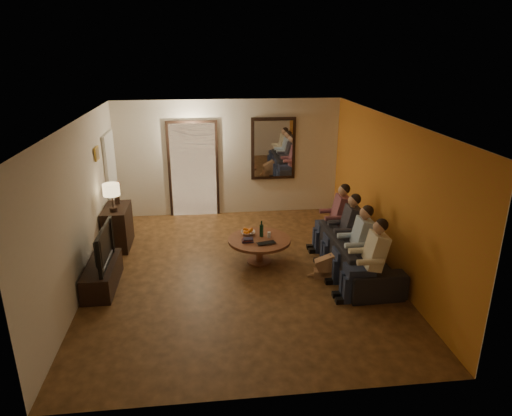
{
  "coord_description": "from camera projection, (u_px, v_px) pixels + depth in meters",
  "views": [
    {
      "loc": [
        -0.55,
        -7.02,
        3.66
      ],
      "look_at": [
        0.3,
        0.3,
        1.05
      ],
      "focal_mm": 32.0,
      "sensor_mm": 36.0,
      "label": 1
    }
  ],
  "objects": [
    {
      "name": "white_door",
      "position": [
        112.0,
        182.0,
        9.4
      ],
      "size": [
        0.06,
        0.85,
        2.04
      ],
      "primitive_type": "cube",
      "color": "white",
      "rests_on": "floor"
    },
    {
      "name": "tv_stand",
      "position": [
        102.0,
        275.0,
        7.31
      ],
      "size": [
        0.45,
        1.21,
        0.4
      ],
      "primitive_type": "cube",
      "color": "black",
      "rests_on": "floor"
    },
    {
      "name": "mirror_frame",
      "position": [
        273.0,
        149.0,
        10.24
      ],
      "size": [
        1.0,
        0.05,
        1.4
      ],
      "primitive_type": "cube",
      "color": "black",
      "rests_on": "back_wall"
    },
    {
      "name": "front_wall",
      "position": [
        264.0,
        294.0,
        4.61
      ],
      "size": [
        5.0,
        0.02,
        2.6
      ],
      "primitive_type": "cube",
      "color": "beige",
      "rests_on": "floor"
    },
    {
      "name": "dresser",
      "position": [
        118.0,
        227.0,
        8.74
      ],
      "size": [
        0.45,
        0.9,
        0.8
      ],
      "primitive_type": "cube",
      "color": "black",
      "rests_on": "floor"
    },
    {
      "name": "right_wall",
      "position": [
        387.0,
        195.0,
        7.69
      ],
      "size": [
        0.02,
        6.0,
        2.6
      ],
      "primitive_type": "cube",
      "color": "beige",
      "rests_on": "floor"
    },
    {
      "name": "fridge_glimpse",
      "position": [
        205.0,
        176.0,
        10.29
      ],
      "size": [
        0.45,
        0.03,
        1.7
      ],
      "primitive_type": "cube",
      "color": "silver",
      "rests_on": "floor"
    },
    {
      "name": "back_wall",
      "position": [
        229.0,
        158.0,
        10.23
      ],
      "size": [
        5.0,
        0.02,
        2.6
      ],
      "primitive_type": "cube",
      "color": "beige",
      "rests_on": "floor"
    },
    {
      "name": "person_c",
      "position": [
        346.0,
        232.0,
        7.96
      ],
      "size": [
        0.6,
        0.4,
        1.2
      ],
      "primitive_type": null,
      "color": "tan",
      "rests_on": "sofa"
    },
    {
      "name": "person_a",
      "position": [
        370.0,
        263.0,
        6.84
      ],
      "size": [
        0.6,
        0.4,
        1.2
      ],
      "primitive_type": null,
      "color": "tan",
      "rests_on": "sofa"
    },
    {
      "name": "orange_accent",
      "position": [
        387.0,
        195.0,
        7.69
      ],
      "size": [
        0.01,
        6.0,
        2.6
      ],
      "primitive_type": "cube",
      "color": "orange",
      "rests_on": "right_wall"
    },
    {
      "name": "ceiling",
      "position": [
        239.0,
        120.0,
        6.99
      ],
      "size": [
        5.0,
        6.0,
        0.01
      ],
      "primitive_type": "cube",
      "color": "white",
      "rests_on": "back_wall"
    },
    {
      "name": "dog",
      "position": [
        330.0,
        263.0,
        7.56
      ],
      "size": [
        0.6,
        0.35,
        0.56
      ],
      "primitive_type": null,
      "rotation": [
        0.0,
        0.0,
        -0.2
      ],
      "color": "#9B7047",
      "rests_on": "floor"
    },
    {
      "name": "person_b",
      "position": [
        357.0,
        247.0,
        7.4
      ],
      "size": [
        0.6,
        0.4,
        1.2
      ],
      "primitive_type": null,
      "color": "tan",
      "rests_on": "sofa"
    },
    {
      "name": "laptop",
      "position": [
        267.0,
        244.0,
        7.82
      ],
      "size": [
        0.37,
        0.28,
        0.03
      ],
      "primitive_type": "imported",
      "rotation": [
        0.0,
        0.0,
        0.23
      ],
      "color": "black",
      "rests_on": "coffee_table"
    },
    {
      "name": "art_canvas",
      "position": [
        97.0,
        154.0,
        8.19
      ],
      "size": [
        0.01,
        0.22,
        0.18
      ],
      "primitive_type": "cube",
      "color": "brown",
      "rests_on": "left_wall"
    },
    {
      "name": "wine_bottle",
      "position": [
        261.0,
        228.0,
        8.12
      ],
      "size": [
        0.07,
        0.07,
        0.31
      ],
      "primitive_type": null,
      "color": "black",
      "rests_on": "coffee_table"
    },
    {
      "name": "door_trim",
      "position": [
        193.0,
        170.0,
        10.2
      ],
      "size": [
        1.12,
        0.04,
        2.22
      ],
      "primitive_type": "cube",
      "color": "black",
      "rests_on": "floor"
    },
    {
      "name": "framed_art",
      "position": [
        97.0,
        154.0,
        8.19
      ],
      "size": [
        0.03,
        0.28,
        0.24
      ],
      "primitive_type": "cube",
      "color": "#B28C33",
      "rests_on": "left_wall"
    },
    {
      "name": "coffee_table",
      "position": [
        259.0,
        250.0,
        8.15
      ],
      "size": [
        1.27,
        1.27,
        0.45
      ],
      "primitive_type": "cylinder",
      "rotation": [
        0.0,
        0.0,
        0.16
      ],
      "color": "brown",
      "rests_on": "floor"
    },
    {
      "name": "table_lamp",
      "position": [
        112.0,
        198.0,
        8.31
      ],
      "size": [
        0.3,
        0.3,
        0.54
      ],
      "primitive_type": null,
      "color": "beige",
      "rests_on": "dresser"
    },
    {
      "name": "wine_glass",
      "position": [
        269.0,
        235.0,
        8.12
      ],
      "size": [
        0.06,
        0.06,
        0.1
      ],
      "primitive_type": "cylinder",
      "color": "silver",
      "rests_on": "coffee_table"
    },
    {
      "name": "floor",
      "position": [
        241.0,
        272.0,
        7.86
      ],
      "size": [
        5.0,
        6.0,
        0.01
      ],
      "primitive_type": "cube",
      "color": "#3A250F",
      "rests_on": "ground"
    },
    {
      "name": "flower_vase",
      "position": [
        116.0,
        193.0,
        8.74
      ],
      "size": [
        0.14,
        0.14,
        0.44
      ],
      "primitive_type": null,
      "color": "red",
      "rests_on": "dresser"
    },
    {
      "name": "kitchen_doorway",
      "position": [
        193.0,
        170.0,
        10.21
      ],
      "size": [
        1.0,
        0.06,
        2.1
      ],
      "primitive_type": "cube",
      "color": "#FFE0A5",
      "rests_on": "floor"
    },
    {
      "name": "mirror_glass",
      "position": [
        273.0,
        149.0,
        10.21
      ],
      "size": [
        0.86,
        0.02,
        1.26
      ],
      "primitive_type": "cube",
      "color": "white",
      "rests_on": "back_wall"
    },
    {
      "name": "sofa",
      "position": [
        356.0,
        254.0,
        7.78
      ],
      "size": [
        2.25,
        0.93,
        0.65
      ],
      "primitive_type": "imported",
      "rotation": [
        0.0,
        0.0,
        1.6
      ],
      "color": "black",
      "rests_on": "floor"
    },
    {
      "name": "person_d",
      "position": [
        337.0,
        220.0,
        8.52
      ],
      "size": [
        0.6,
        0.4,
        1.2
      ],
      "primitive_type": null,
      "color": "tan",
      "rests_on": "sofa"
    },
    {
      "name": "book_stack",
      "position": [
        248.0,
        240.0,
        7.94
      ],
      "size": [
        0.2,
        0.15,
        0.07
      ],
      "primitive_type": null,
      "color": "black",
      "rests_on": "coffee_table"
    },
    {
      "name": "tv",
      "position": [
        99.0,
        247.0,
        7.14
      ],
      "size": [
        1.06,
        0.14,
        0.61
      ],
      "primitive_type": "imported",
      "rotation": [
        0.0,
        0.0,
        1.57
      ],
      "color": "black",
      "rests_on": "tv_stand"
    },
    {
      "name": "left_wall",
      "position": [
        81.0,
        206.0,
        7.15
      ],
      "size": [
        0.02,
        6.0,
        2.6
      ],
      "primitive_type": "cube",
      "color": "beige",
      "rests_on": "floor"
    },
    {
      "name": "bowl",
      "position": [
        248.0,
        233.0,
        8.25
      ],
      "size": [
        0.26,
        0.26,
        0.06
      ],
      "primitive_type": "imported",
      "color": "white",
      "rests_on": "coffee_table"
    },
    {
      "name": "oranges",
      "position": [
        248.0,
        229.0,
        8.23
      ],
      "size": [
        0.2,
        0.2,
        0.08
      ],
      "primitive_type": null,
      "color": "orange",
      "rests_on": "bowl"
    }
  ]
}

